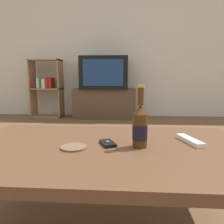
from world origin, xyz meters
TOP-DOWN VIEW (x-y plane):
  - back_wall at (0.00, 3.02)m, footprint 8.00×0.05m
  - coffee_table at (0.00, 0.00)m, footprint 1.25×0.74m
  - tv_stand at (-0.27, 2.76)m, footprint 1.04×0.37m
  - television at (-0.27, 2.76)m, footprint 0.77×0.48m
  - bookshelf at (-1.30, 2.81)m, footprint 0.52×0.30m
  - beer_bottle at (0.16, 0.00)m, footprint 0.06×0.06m
  - cell_phone at (0.02, 0.02)m, footprint 0.09×0.11m
  - remote_control at (0.39, 0.08)m, footprint 0.09×0.18m
  - coaster at (-0.12, -0.04)m, footprint 0.11×0.11m

SIDE VIEW (x-z plane):
  - tv_stand at x=-0.27m, z-range 0.00..0.50m
  - coffee_table at x=0.00m, z-range 0.15..0.56m
  - coaster at x=-0.12m, z-range 0.41..0.42m
  - cell_phone at x=0.02m, z-range 0.41..0.42m
  - remote_control at x=0.39m, z-range 0.41..0.43m
  - beer_bottle at x=0.16m, z-range 0.37..0.63m
  - bookshelf at x=-1.30m, z-range 0.03..1.01m
  - television at x=-0.27m, z-range 0.50..1.02m
  - back_wall at x=0.00m, z-range 0.00..2.60m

